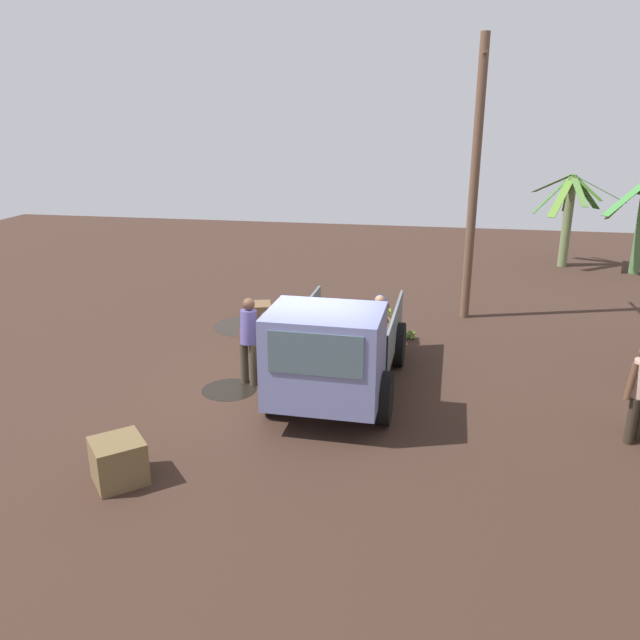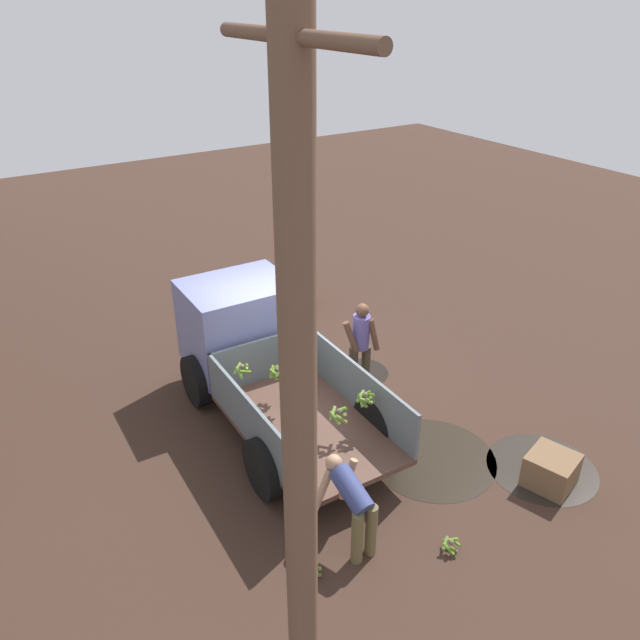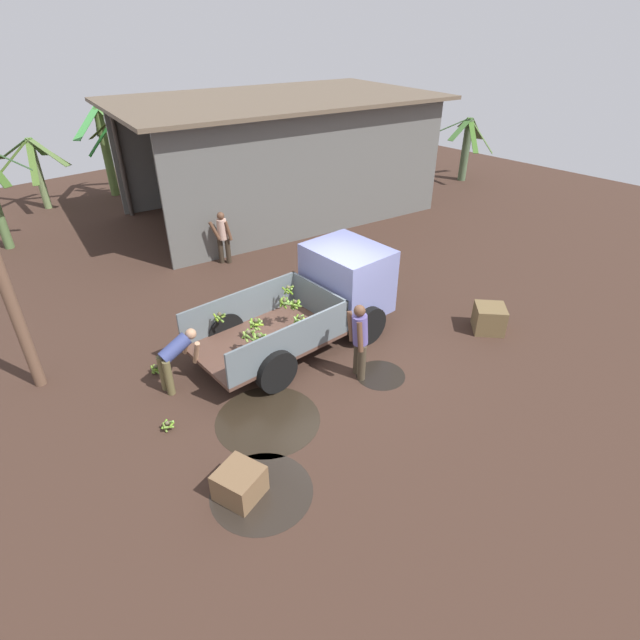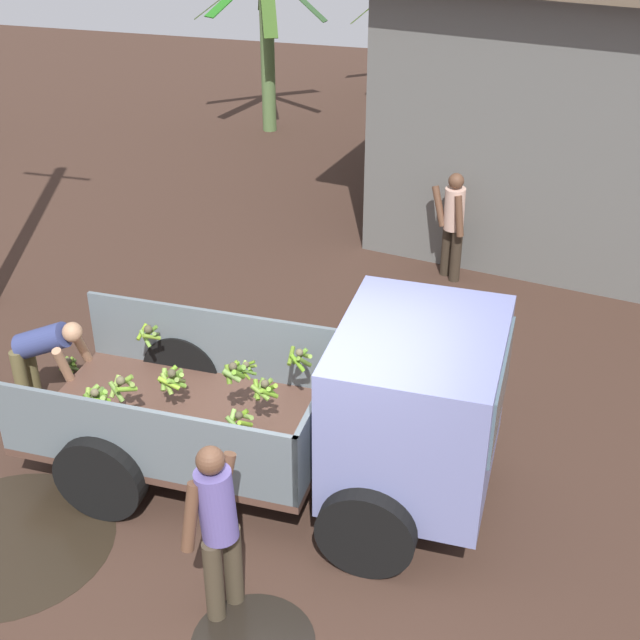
# 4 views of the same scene
# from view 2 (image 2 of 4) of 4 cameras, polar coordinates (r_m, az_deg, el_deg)

# --- Properties ---
(ground) EXTENTS (36.00, 36.00, 0.00)m
(ground) POSITION_cam_2_polar(r_m,az_deg,el_deg) (10.77, -1.77, -6.99)
(ground) COLOR #3B271E
(mud_patch_0) EXTENTS (1.00, 1.00, 0.01)m
(mud_patch_0) POSITION_cam_2_polar(r_m,az_deg,el_deg) (11.42, 3.77, -4.81)
(mud_patch_0) COLOR black
(mud_patch_0) RESTS_ON ground
(mud_patch_1) EXTENTS (1.89, 1.89, 0.01)m
(mud_patch_1) POSITION_cam_2_polar(r_m,az_deg,el_deg) (9.65, 10.21, -12.31)
(mud_patch_1) COLOR black
(mud_patch_1) RESTS_ON ground
(mud_patch_2) EXTENTS (1.58, 1.58, 0.01)m
(mud_patch_2) POSITION_cam_2_polar(r_m,az_deg,el_deg) (9.88, 19.62, -12.63)
(mud_patch_2) COLOR black
(mud_patch_2) RESTS_ON ground
(cargo_truck) EXTENTS (4.50, 2.18, 1.90)m
(cargo_truck) POSITION_cam_2_polar(r_m,az_deg,el_deg) (10.36, -6.20, -2.19)
(cargo_truck) COLOR brown
(cargo_truck) RESTS_ON ground
(utility_pole) EXTENTS (1.30, 0.21, 6.44)m
(utility_pole) POSITION_cam_2_polar(r_m,az_deg,el_deg) (4.10, -1.78, -16.85)
(utility_pole) COLOR brown
(utility_pole) RESTS_ON ground
(person_foreground_visitor) EXTENTS (0.46, 0.65, 1.64)m
(person_foreground_visitor) POSITION_cam_2_polar(r_m,az_deg,el_deg) (10.55, 3.76, -2.02)
(person_foreground_visitor) COLOR #423728
(person_foreground_visitor) RESTS_ON ground
(person_worker_loading) EXTENTS (0.83, 0.68, 1.13)m
(person_worker_loading) POSITION_cam_2_polar(r_m,az_deg,el_deg) (7.85, 2.96, -16.21)
(person_worker_loading) COLOR brown
(person_worker_loading) RESTS_ON ground
(banana_bunch_on_ground_0) EXTENTS (0.25, 0.25, 0.19)m
(banana_bunch_on_ground_0) POSITION_cam_2_polar(r_m,az_deg,el_deg) (8.33, 11.87, -19.42)
(banana_bunch_on_ground_0) COLOR brown
(banana_bunch_on_ground_0) RESTS_ON ground
(banana_bunch_on_ground_1) EXTENTS (0.23, 0.23, 0.20)m
(banana_bunch_on_ground_1) POSITION_cam_2_polar(r_m,az_deg,el_deg) (7.93, -0.71, -21.86)
(banana_bunch_on_ground_1) COLOR brown
(banana_bunch_on_ground_1) RESTS_ON ground
(wooden_crate_0) EXTENTS (0.78, 0.78, 0.48)m
(wooden_crate_0) POSITION_cam_2_polar(r_m,az_deg,el_deg) (9.51, 20.36, -12.73)
(wooden_crate_0) COLOR brown
(wooden_crate_0) RESTS_ON ground
(wooden_crate_1) EXTENTS (0.92, 0.92, 0.61)m
(wooden_crate_1) POSITION_cam_2_polar(r_m,az_deg,el_deg) (13.79, -2.00, 2.74)
(wooden_crate_1) COLOR brown
(wooden_crate_1) RESTS_ON ground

